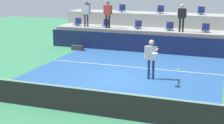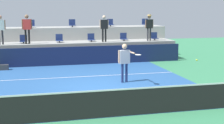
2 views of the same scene
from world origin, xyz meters
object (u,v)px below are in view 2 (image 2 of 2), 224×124
(stadium_chair_upper_far_right, at_px, (145,23))
(stadium_chair_upper_left, at_px, (31,24))
(stadium_chair_lower_mid_right, at_px, (91,38))
(spectator_in_grey, at_px, (0,27))
(stadium_chair_lower_right, at_px, (124,38))
(spectator_with_hat, at_px, (149,25))
(tennis_ball, at_px, (197,60))
(stadium_chair_lower_left, at_px, (23,40))
(stadium_chair_lower_far_right, at_px, (154,37))
(stadium_chair_lower_mid_left, at_px, (59,39))
(tennis_player, at_px, (125,59))
(spectator_in_white, at_px, (27,26))
(equipment_bag, at_px, (1,67))
(stadium_chair_upper_right, at_px, (110,23))
(stadium_chair_upper_center, at_px, (72,24))
(spectator_leaning_on_rail, at_px, (104,26))

(stadium_chair_upper_far_right, bearing_deg, stadium_chair_upper_left, 180.00)
(stadium_chair_lower_mid_right, distance_m, spectator_in_grey, 5.57)
(stadium_chair_lower_right, distance_m, spectator_with_hat, 1.87)
(stadium_chair_upper_left, distance_m, tennis_ball, 13.28)
(stadium_chair_lower_left, distance_m, stadium_chair_upper_left, 2.06)
(stadium_chair_lower_right, xyz_separation_m, stadium_chair_lower_far_right, (2.15, 0.00, 0.00))
(stadium_chair_lower_mid_right, relative_size, stadium_chair_lower_right, 1.00)
(stadium_chair_lower_mid_left, relative_size, stadium_chair_upper_far_right, 1.00)
(tennis_ball, bearing_deg, tennis_player, 115.56)
(spectator_in_white, height_order, equipment_bag, spectator_in_white)
(stadium_chair_lower_right, xyz_separation_m, stadium_chair_upper_right, (-0.48, 1.80, 0.85))
(stadium_chair_lower_mid_left, relative_size, spectator_in_grey, 0.30)
(stadium_chair_lower_right, distance_m, stadium_chair_upper_center, 3.72)
(stadium_chair_lower_right, distance_m, stadium_chair_lower_far_right, 2.15)
(stadium_chair_lower_left, bearing_deg, spectator_with_hat, -2.74)
(stadium_chair_upper_left, distance_m, stadium_chair_upper_center, 2.72)
(stadium_chair_lower_mid_left, distance_m, stadium_chair_upper_far_right, 6.63)
(stadium_chair_lower_left, xyz_separation_m, stadium_chair_lower_right, (6.39, 0.00, 0.00))
(stadium_chair_upper_center, distance_m, tennis_ball, 12.35)
(spectator_leaning_on_rail, distance_m, equipment_bag, 6.74)
(stadium_chair_lower_mid_left, xyz_separation_m, stadium_chair_upper_right, (3.73, 1.80, 0.85))
(tennis_player, height_order, equipment_bag, tennis_player)
(equipment_bag, bearing_deg, tennis_player, -38.42)
(tennis_player, bearing_deg, stadium_chair_lower_mid_right, 93.14)
(stadium_chair_lower_mid_left, relative_size, spectator_in_white, 0.30)
(stadium_chair_lower_left, xyz_separation_m, equipment_bag, (-1.21, -1.99, -1.31))
(stadium_chair_upper_right, relative_size, spectator_with_hat, 0.30)
(tennis_player, xyz_separation_m, equipment_bag, (-5.78, 4.59, -0.96))
(stadium_chair_lower_far_right, relative_size, equipment_bag, 0.68)
(stadium_chair_upper_left, distance_m, spectator_leaning_on_rail, 4.97)
(stadium_chair_lower_far_right, distance_m, stadium_chair_upper_center, 5.66)
(stadium_chair_lower_mid_right, relative_size, spectator_in_white, 0.30)
(stadium_chair_upper_left, relative_size, spectator_with_hat, 0.30)
(stadium_chair_lower_mid_left, relative_size, stadium_chair_lower_mid_right, 1.00)
(stadium_chair_lower_far_right, distance_m, tennis_player, 7.69)
(stadium_chair_lower_mid_right, xyz_separation_m, stadium_chair_upper_right, (1.69, 1.80, 0.85))
(stadium_chair_upper_far_right, bearing_deg, stadium_chair_upper_right, 180.00)
(tennis_ball, bearing_deg, stadium_chair_lower_right, 89.41)
(stadium_chair_lower_mid_left, bearing_deg, stadium_chair_lower_left, 180.00)
(stadium_chair_lower_mid_right, distance_m, stadium_chair_lower_right, 2.17)
(stadium_chair_upper_center, height_order, spectator_in_white, spectator_in_white)
(stadium_chair_lower_mid_right, bearing_deg, spectator_with_hat, -5.78)
(stadium_chair_upper_center, height_order, tennis_ball, stadium_chair_upper_center)
(spectator_in_grey, bearing_deg, stadium_chair_lower_mid_right, 4.00)
(spectator_in_white, bearing_deg, tennis_player, -55.03)
(stadium_chair_lower_right, relative_size, spectator_in_grey, 0.30)
(stadium_chair_lower_mid_left, xyz_separation_m, spectator_in_white, (-1.94, -0.38, 0.85))
(stadium_chair_upper_right, bearing_deg, stadium_chair_lower_mid_right, -133.26)
(stadium_chair_lower_mid_right, xyz_separation_m, tennis_ball, (2.07, -10.14, 0.08))
(stadium_chair_upper_right, height_order, spectator_in_grey, spectator_in_grey)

